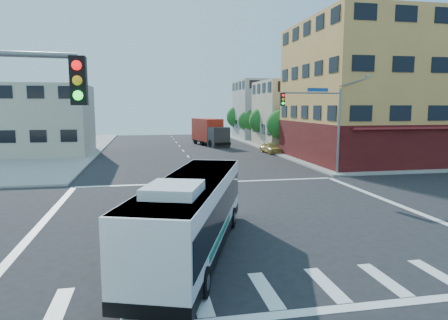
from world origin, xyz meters
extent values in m
plane|color=black|center=(0.00, 0.00, 0.00)|extent=(120.00, 120.00, 0.00)
cube|color=gray|center=(35.00, 35.00, 0.07)|extent=(50.00, 50.00, 0.15)
cube|color=#D69B4C|center=(20.00, 18.50, 7.00)|extent=(18.00, 15.00, 14.00)
cube|color=#551413|center=(20.00, 18.50, 2.00)|extent=(18.09, 15.08, 4.00)
cube|color=maroon|center=(20.00, 11.40, 3.60)|extent=(16.00, 1.60, 0.51)
cube|color=#C2B794|center=(17.00, 34.00, 4.50)|extent=(12.00, 10.00, 9.00)
cube|color=#A5A5A0|center=(17.00, 48.00, 5.00)|extent=(12.00, 10.00, 10.00)
cube|color=#BFB39E|center=(-17.00, 30.00, 4.00)|extent=(12.00, 10.00, 8.00)
cylinder|color=slate|center=(10.80, 10.80, 3.50)|extent=(0.18, 0.18, 7.00)
cylinder|color=slate|center=(8.30, 10.55, 6.60)|extent=(5.01, 0.62, 0.12)
cube|color=black|center=(5.80, 10.30, 6.10)|extent=(0.32, 0.30, 1.00)
sphere|color=#FF0C0C|center=(5.80, 10.13, 6.40)|extent=(0.20, 0.20, 0.20)
sphere|color=yellow|center=(5.80, 10.13, 6.10)|extent=(0.20, 0.20, 0.20)
sphere|color=#19FF33|center=(5.80, 10.13, 5.80)|extent=(0.20, 0.20, 0.20)
cube|color=navy|center=(8.80, 10.60, 6.85)|extent=(1.80, 0.22, 0.28)
cube|color=gray|center=(13.30, 11.05, 8.00)|extent=(0.50, 0.22, 0.14)
cube|color=black|center=(-5.80, -10.30, 6.10)|extent=(0.32, 0.30, 1.00)
sphere|color=#FF0C0C|center=(-5.80, -10.47, 6.40)|extent=(0.20, 0.20, 0.20)
sphere|color=yellow|center=(-5.80, -10.47, 6.10)|extent=(0.20, 0.20, 0.20)
sphere|color=#19FF33|center=(-5.80, -10.47, 5.80)|extent=(0.20, 0.20, 0.20)
cylinder|color=#342013|center=(11.80, 28.00, 0.96)|extent=(0.28, 0.28, 1.92)
sphere|color=#195820|center=(11.80, 28.00, 3.37)|extent=(3.60, 3.60, 3.60)
sphere|color=#195820|center=(12.20, 27.70, 4.27)|extent=(2.52, 2.52, 2.52)
cylinder|color=#342013|center=(11.80, 36.00, 1.00)|extent=(0.28, 0.28, 1.99)
sphere|color=#195820|center=(11.80, 36.00, 3.51)|extent=(3.80, 3.80, 3.80)
sphere|color=#195820|center=(12.20, 35.70, 4.46)|extent=(2.66, 2.66, 2.66)
cylinder|color=#342013|center=(11.80, 44.00, 0.94)|extent=(0.28, 0.28, 1.89)
sphere|color=#195820|center=(11.80, 44.00, 3.25)|extent=(3.40, 3.40, 3.40)
sphere|color=#195820|center=(12.20, 43.70, 4.10)|extent=(2.38, 2.38, 2.38)
cylinder|color=#342013|center=(11.80, 52.00, 1.01)|extent=(0.28, 0.28, 2.03)
sphere|color=#195820|center=(11.80, 52.00, 3.63)|extent=(4.00, 4.00, 4.00)
sphere|color=#195820|center=(12.20, 51.70, 4.63)|extent=(2.80, 2.80, 2.80)
cube|color=black|center=(-2.81, -4.49, 0.50)|extent=(5.70, 11.00, 0.41)
cube|color=white|center=(-2.81, -4.49, 1.60)|extent=(5.68, 10.98, 2.57)
cube|color=black|center=(-2.81, -4.49, 1.76)|extent=(5.62, 10.69, 1.13)
cube|color=black|center=(-1.08, 0.57, 1.67)|extent=(2.02, 0.74, 1.22)
cube|color=#E5590C|center=(-1.07, 0.60, 2.57)|extent=(1.65, 0.60, 0.25)
cube|color=white|center=(-2.81, -4.49, 2.83)|extent=(5.57, 10.76, 0.11)
cube|color=white|center=(-3.69, -7.05, 3.05)|extent=(2.16, 2.40, 0.32)
cube|color=#107655|center=(-4.06, -4.55, 0.95)|extent=(1.62, 4.70, 0.25)
cube|color=#107655|center=(-1.86, -5.30, 0.95)|extent=(1.62, 4.70, 0.25)
cylinder|color=black|center=(-2.71, -0.87, 0.47)|extent=(0.56, 0.97, 0.94)
cylinder|color=#99999E|center=(-2.83, -0.83, 0.47)|extent=(0.19, 0.46, 0.47)
cylinder|color=black|center=(-0.67, -1.57, 0.47)|extent=(0.56, 0.97, 0.94)
cylinder|color=#99999E|center=(-0.55, -1.61, 0.47)|extent=(0.19, 0.46, 0.47)
cylinder|color=black|center=(-4.95, -7.42, 0.47)|extent=(0.56, 0.97, 0.94)
cylinder|color=#99999E|center=(-5.07, -7.38, 0.47)|extent=(0.19, 0.46, 0.47)
cylinder|color=black|center=(-2.92, -8.12, 0.47)|extent=(0.56, 0.97, 0.94)
cylinder|color=#99999E|center=(-2.80, -8.16, 0.47)|extent=(0.19, 0.46, 0.47)
cube|color=#2A292E|center=(5.16, 34.40, 1.37)|extent=(2.93, 2.85, 2.74)
cube|color=black|center=(5.42, 33.43, 1.79)|extent=(2.16, 0.64, 1.05)
cube|color=#B32316|center=(4.15, 38.27, 2.21)|extent=(3.93, 6.34, 3.16)
cube|color=black|center=(4.47, 37.05, 0.58)|extent=(4.37, 8.73, 0.32)
cylinder|color=black|center=(4.04, 34.32, 0.53)|extent=(0.55, 1.09, 1.05)
cylinder|color=black|center=(6.18, 34.88, 0.53)|extent=(0.55, 1.09, 1.05)
cylinder|color=black|center=(3.27, 37.28, 0.53)|extent=(0.55, 1.09, 1.05)
cylinder|color=black|center=(5.40, 37.84, 0.53)|extent=(0.55, 1.09, 1.05)
cylinder|color=black|center=(2.60, 39.82, 0.53)|extent=(0.55, 1.09, 1.05)
cylinder|color=black|center=(4.74, 40.38, 0.53)|extent=(0.55, 1.09, 1.05)
imported|color=tan|center=(10.07, 26.46, 0.66)|extent=(1.95, 4.03, 1.33)
camera|label=1|loc=(-4.44, -19.11, 5.58)|focal=32.00mm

